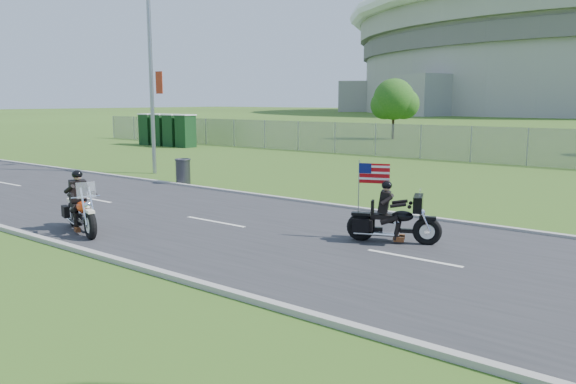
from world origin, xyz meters
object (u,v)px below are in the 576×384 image
Objects in this scene: motorcycle_lead at (81,213)px; motorcycle_follow at (393,222)px; streetlight at (154,51)px; porta_toilet_a at (186,132)px; porta_toilet_b at (173,131)px; porta_toilet_c at (160,130)px; porta_toilet_d at (149,130)px; trash_can at (183,172)px.

motorcycle_follow is at bearing 48.73° from motorcycle_lead.
streetlight reaches higher than motorcycle_follow.
porta_toilet_a is at bearing 151.02° from motorcycle_lead.
motorcycle_lead is at bearing -47.78° from porta_toilet_a.
porta_toilet_b is 1.00× the size of porta_toilet_c.
porta_toilet_a is at bearing 0.00° from porta_toilet_d.
porta_toilet_c reaches higher than motorcycle_follow.
motorcycle_follow is 11.80m from trash_can.
porta_toilet_d is (-1.40, 0.00, 0.00)m from porta_toilet_c.
porta_toilet_c reaches higher than motorcycle_lead.
porta_toilet_a is 1.40m from porta_toilet_b.
trash_can is (17.91, -12.54, -0.64)m from porta_toilet_d.
streetlight is at bearing -43.35° from porta_toilet_b.
streetlight reaches higher than porta_toilet_d.
porta_toilet_b and porta_toilet_c have the same top height.
porta_toilet_c is at bearing 0.00° from porta_toilet_d.
streetlight is 4.63× the size of motorcycle_follow.
porta_toilet_d reaches higher than trash_can.
porta_toilet_b is 2.25× the size of trash_can.
motorcycle_lead is at bearing -45.65° from porta_toilet_b.
porta_toilet_a is at bearing 132.91° from streetlight.
trash_can is at bearing 140.91° from motorcycle_follow.
porta_toilet_b reaches higher than motorcycle_lead.
porta_toilet_a is 1.00× the size of porta_toilet_d.
motorcycle_lead is (18.11, -19.96, -0.63)m from porta_toilet_a.
porta_toilet_a is 2.25× the size of trash_can.
porta_toilet_a is at bearing 0.00° from porta_toilet_c.
streetlight is 4.35× the size of porta_toilet_b.
streetlight is 18.40m from porta_toilet_d.
motorcycle_follow is at bearing -17.04° from trash_can.
porta_toilet_c is 1.07× the size of motorcycle_follow.
porta_toilet_a and porta_toilet_d have the same top height.
porta_toilet_b is 1.00× the size of porta_toilet_d.
porta_toilet_d is 1.07× the size of motorcycle_follow.
porta_toilet_d is at bearing 156.99° from motorcycle_lead.
porta_toilet_d is at bearing 129.22° from motorcycle_follow.
motorcycle_follow is (14.97, -5.22, -5.12)m from streetlight.
porta_toilet_d is at bearing 180.00° from porta_toilet_a.
trash_can is at bearing -39.70° from porta_toilet_b.
porta_toilet_b is 19.65m from trash_can.
porta_toilet_a is at bearing 125.32° from motorcycle_follow.
porta_toilet_b is at bearing 0.00° from porta_toilet_c.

